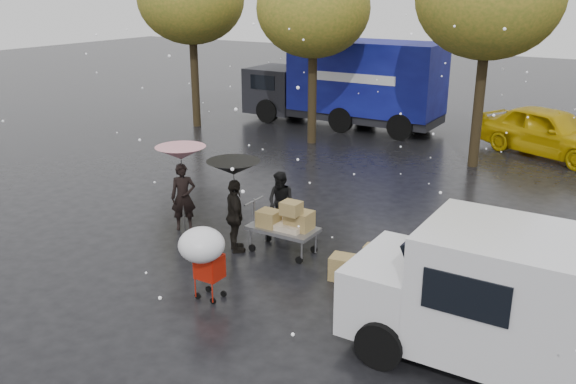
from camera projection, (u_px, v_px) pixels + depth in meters
The scene contains 14 objects.
ground at pixel (224, 261), 12.94m from camera, with size 90.00×90.00×0.00m, color black.
person_pink at pixel (183, 197), 14.39m from camera, with size 0.59×0.39×1.61m, color black.
person_middle at pixel (281, 202), 14.26m from camera, with size 0.71×0.55×1.46m, color black.
person_black at pixel (235, 216), 13.16m from camera, with size 0.96×0.40×1.64m, color black.
umbrella_pink at pixel (181, 153), 14.04m from camera, with size 1.17×1.17×2.04m.
umbrella_black at pixel (234, 168), 12.81m from camera, with size 1.15×1.15×2.06m.
vendor_cart at pixel (286, 222), 13.09m from camera, with size 1.52×0.80×1.27m.
shopping_cart at pixel (203, 249), 10.93m from camera, with size 0.84×0.84×1.46m.
white_van at pixel (525, 303), 8.85m from camera, with size 4.91×2.18×2.20m.
blue_truck at pixel (347, 84), 24.91m from camera, with size 8.30×2.60×3.50m.
box_ground_near at pixel (344, 268), 12.06m from camera, with size 0.54×0.43×0.49m, color olive.
box_ground_far at pixel (374, 253), 12.90m from camera, with size 0.42×0.33×0.33m, color olive.
yellow_taxi at pixel (550, 132), 20.71m from camera, with size 1.98×4.91×1.67m, color #DBB40B.
tree_row at pixel (395, 3), 19.64m from camera, with size 21.60×4.40×7.12m.
Camera 1 is at (7.33, -9.34, 5.53)m, focal length 38.00 mm.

